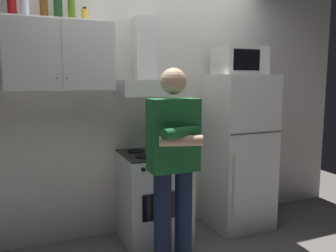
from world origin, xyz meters
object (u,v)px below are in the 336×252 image
(bottle_beer_brown, at_px, (44,4))
(person_standing, at_px, (174,164))
(bottle_spice_jar, at_px, (85,15))
(upper_cabinet, at_px, (59,56))
(stove_oven, at_px, (153,197))
(bottle_soda_red, at_px, (12,3))
(bottle_wine_green, at_px, (58,0))
(bottle_olive_oil, at_px, (71,7))
(cooking_pot, at_px, (171,147))
(range_hood, at_px, (148,75))
(microwave, at_px, (240,61))
(refrigerator, at_px, (238,151))

(bottle_beer_brown, bearing_deg, person_standing, -42.15)
(person_standing, height_order, bottle_spice_jar, bottle_spice_jar)
(upper_cabinet, xyz_separation_m, stove_oven, (0.80, -0.13, -1.32))
(bottle_spice_jar, distance_m, bottle_soda_red, 0.58)
(bottle_wine_green, bearing_deg, bottle_spice_jar, -2.56)
(bottle_olive_oil, bearing_deg, bottle_wine_green, 158.07)
(stove_oven, relative_size, cooking_pot, 3.14)
(bottle_olive_oil, bearing_deg, stove_oven, -9.76)
(range_hood, height_order, microwave, range_hood)
(stove_oven, bearing_deg, bottle_soda_red, 171.74)
(upper_cabinet, bearing_deg, bottle_soda_red, 173.22)
(microwave, xyz_separation_m, person_standing, (-1.00, -0.62, -0.84))
(upper_cabinet, bearing_deg, stove_oven, -8.90)
(person_standing, bearing_deg, microwave, 32.00)
(bottle_olive_oil, bearing_deg, cooking_pot, -16.19)
(person_standing, relative_size, cooking_pot, 5.89)
(stove_oven, distance_m, bottle_olive_oil, 1.87)
(range_hood, relative_size, bottle_beer_brown, 2.74)
(upper_cabinet, bearing_deg, bottle_olive_oil, -3.63)
(stove_oven, xyz_separation_m, bottle_beer_brown, (-0.91, 0.17, 1.75))
(cooking_pot, relative_size, bottle_beer_brown, 1.02)
(person_standing, height_order, bottle_olive_oil, bottle_olive_oil)
(refrigerator, height_order, person_standing, person_standing)
(bottle_wine_green, bearing_deg, microwave, -4.64)
(person_standing, xyz_separation_m, bottle_soda_red, (-1.10, 0.77, 1.27))
(cooking_pot, bearing_deg, bottle_olive_oil, 163.81)
(stove_oven, height_order, refrigerator, refrigerator)
(refrigerator, height_order, bottle_olive_oil, bottle_olive_oil)
(bottle_wine_green, height_order, bottle_beer_brown, bottle_wine_green)
(range_hood, xyz_separation_m, microwave, (0.95, -0.11, 0.14))
(range_hood, bearing_deg, upper_cabinet, -179.91)
(bottle_wine_green, bearing_deg, bottle_olive_oil, -21.93)
(person_standing, height_order, bottle_beer_brown, bottle_beer_brown)
(bottle_spice_jar, xyz_separation_m, bottle_olive_oil, (-0.12, -0.03, 0.06))
(refrigerator, relative_size, bottle_soda_red, 6.31)
(cooking_pot, height_order, bottle_olive_oil, bottle_olive_oil)
(stove_oven, relative_size, bottle_olive_oil, 3.62)
(bottle_spice_jar, xyz_separation_m, bottle_soda_red, (-0.58, 0.02, 0.06))
(bottle_beer_brown, xyz_separation_m, bottle_soda_red, (-0.24, -0.00, -0.01))
(bottle_beer_brown, distance_m, bottle_olive_oil, 0.23)
(stove_oven, xyz_separation_m, bottle_soda_red, (-1.15, 0.17, 1.74))
(bottle_wine_green, xyz_separation_m, bottle_beer_brown, (-0.11, 0.01, -0.04))
(range_hood, xyz_separation_m, cooking_pot, (0.13, -0.25, -0.66))
(microwave, bearing_deg, bottle_soda_red, 175.97)
(upper_cabinet, height_order, bottle_wine_green, bottle_wine_green)
(cooking_pot, bearing_deg, bottle_soda_red, 167.40)
(range_hood, height_order, bottle_soda_red, bottle_soda_red)
(upper_cabinet, height_order, range_hood, range_hood)
(refrigerator, relative_size, person_standing, 0.98)
(person_standing, relative_size, bottle_wine_green, 4.64)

